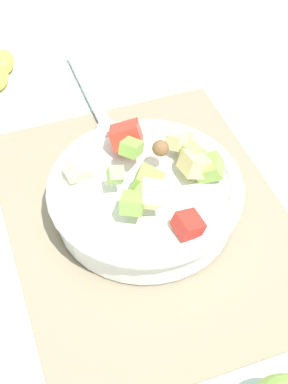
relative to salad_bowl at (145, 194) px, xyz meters
name	(u,v)px	position (x,y,z in m)	size (l,w,h in m)	color
ground_plane	(148,220)	(-0.01, 0.00, -0.04)	(2.40, 2.40, 0.00)	silver
placemat	(148,219)	(-0.01, 0.00, -0.04)	(0.47, 0.37, 0.01)	gray
salad_bowl	(145,194)	(0.00, 0.00, 0.00)	(0.26, 0.26, 0.11)	white
serving_spoon	(97,111)	(0.22, 0.00, -0.03)	(0.24, 0.04, 0.01)	#B7B7BC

